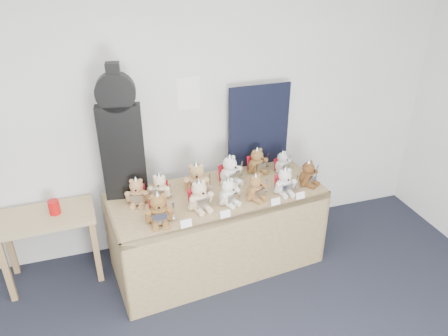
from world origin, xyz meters
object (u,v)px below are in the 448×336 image
object	(u,v)px
teddy_front_left	(200,196)
teddy_front_far_right	(285,182)
teddy_front_right	(256,188)
teddy_front_centre	(229,193)
side_table	(48,227)
red_cup	(54,207)
teddy_back_right	(257,162)
guitar_case	(121,136)
teddy_back_centre_right	(230,171)
teddy_front_end	(308,174)
teddy_back_centre_left	(197,179)
display_table	(220,213)
teddy_back_end	(283,163)
teddy_back_far_left	(137,193)
teddy_back_left	(160,188)
teddy_front_far_left	(159,210)

from	to	relation	value
teddy_front_left	teddy_front_far_right	size ratio (longest dim) A/B	1.10
teddy_front_right	teddy_front_centre	bearing A→B (deg)	155.70
side_table	red_cup	bearing A→B (deg)	-0.36
teddy_front_far_right	teddy_back_right	distance (m)	0.43
guitar_case	teddy_front_centre	bearing A→B (deg)	-17.71
teddy_front_centre	teddy_back_centre_right	size ratio (longest dim) A/B	0.87
teddy_front_right	teddy_front_end	size ratio (longest dim) A/B	1.00
guitar_case	teddy_back_centre_left	xyz separation A→B (m)	(0.59, -0.11, -0.44)
display_table	teddy_back_centre_right	world-z (taller)	teddy_back_centre_right
teddy_back_end	side_table	bearing A→B (deg)	146.27
side_table	teddy_front_left	xyz separation A→B (m)	(1.24, -0.45, 0.35)
side_table	teddy_front_far_right	distance (m)	2.08
display_table	teddy_front_right	size ratio (longest dim) A/B	7.48
display_table	teddy_back_end	distance (m)	0.79
side_table	teddy_back_far_left	xyz separation A→B (m)	(0.77, -0.22, 0.33)
side_table	teddy_back_left	size ratio (longest dim) A/B	3.20
side_table	teddy_front_far_right	xyz separation A→B (m)	(2.01, -0.43, 0.34)
side_table	teddy_back_end	world-z (taller)	teddy_back_end
teddy_front_end	teddy_back_centre_right	world-z (taller)	teddy_back_centre_right
teddy_front_end	teddy_back_right	xyz separation A→B (m)	(-0.35, 0.35, 0.01)
side_table	teddy_front_left	size ratio (longest dim) A/B	2.77
teddy_back_centre_right	guitar_case	bearing A→B (deg)	149.25
red_cup	teddy_front_end	xyz separation A→B (m)	(2.19, -0.36, 0.15)
display_table	teddy_back_far_left	distance (m)	0.75
teddy_back_left	teddy_back_centre_left	bearing A→B (deg)	21.45
teddy_back_far_left	teddy_back_right	bearing A→B (deg)	22.46
teddy_back_left	teddy_back_far_left	world-z (taller)	teddy_back_far_left
teddy_front_centre	teddy_back_centre_left	world-z (taller)	teddy_back_centre_left
teddy_back_centre_left	teddy_back_centre_right	distance (m)	0.33
teddy_front_centre	teddy_back_end	distance (m)	0.76
display_table	teddy_front_far_left	xyz separation A→B (m)	(-0.56, -0.21, 0.29)
teddy_front_far_left	teddy_front_end	distance (m)	1.39
teddy_front_centre	teddy_back_centre_right	xyz separation A→B (m)	(0.12, 0.32, 0.01)
red_cup	teddy_back_end	distance (m)	2.07
red_cup	teddy_front_right	world-z (taller)	teddy_front_right
red_cup	teddy_front_centre	size ratio (longest dim) A/B	0.48
teddy_front_far_left	teddy_back_right	distance (m)	1.16
side_table	teddy_front_far_right	bearing A→B (deg)	-14.39
display_table	teddy_front_end	size ratio (longest dim) A/B	7.45
side_table	teddy_back_end	xyz separation A→B (m)	(2.15, -0.07, 0.32)
display_table	teddy_front_end	world-z (taller)	teddy_front_end
guitar_case	teddy_front_far_left	distance (m)	0.68
display_table	guitar_case	world-z (taller)	guitar_case
display_table	teddy_back_right	size ratio (longest dim) A/B	6.99
teddy_front_far_right	teddy_back_right	size ratio (longest dim) A/B	0.97
display_table	teddy_front_centre	world-z (taller)	teddy_front_centre
display_table	teddy_back_right	world-z (taller)	teddy_back_right
teddy_front_far_left	teddy_back_centre_left	distance (m)	0.54
display_table	side_table	world-z (taller)	display_table
teddy_back_right	teddy_back_end	distance (m)	0.24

